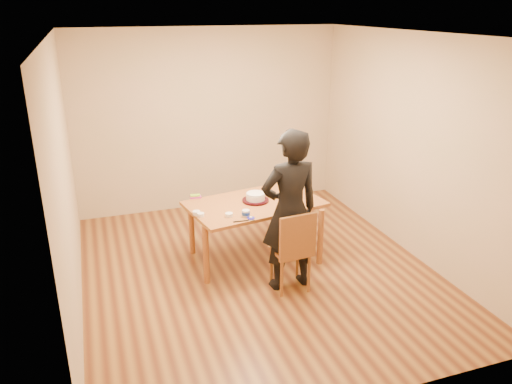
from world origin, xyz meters
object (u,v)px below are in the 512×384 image
object	(u,v)px
cake	(256,197)
person	(290,211)
cake_plate	(256,200)
dining_table	(255,204)
dining_chair	(290,251)

from	to	relation	value
cake	person	xyz separation A→B (m)	(0.13, -0.76, 0.09)
cake_plate	cake	size ratio (longest dim) A/B	1.42
dining_table	cake	bearing A→B (deg)	43.02
cake_plate	person	world-z (taller)	person
dining_table	person	distance (m)	0.77
dining_chair	dining_table	bearing A→B (deg)	96.03
dining_table	dining_chair	xyz separation A→B (m)	(0.15, -0.78, -0.28)
dining_table	dining_chair	bearing A→B (deg)	-89.15
dining_chair	cake	bearing A→B (deg)	94.25
dining_table	cake_plate	bearing A→B (deg)	43.02
dining_table	cake_plate	world-z (taller)	cake_plate
cake	dining_table	bearing A→B (deg)	-126.88
dining_table	dining_chair	distance (m)	0.84
cake	cake_plate	bearing A→B (deg)	180.00
cake	person	size ratio (longest dim) A/B	0.13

